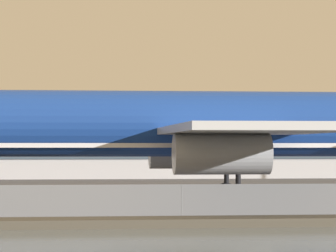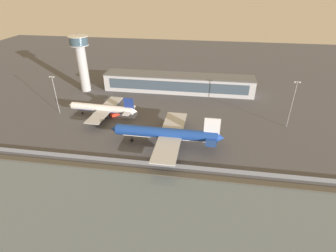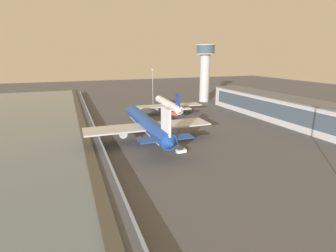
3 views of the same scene
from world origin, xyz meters
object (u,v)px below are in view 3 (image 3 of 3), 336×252
(control_tower, at_px, (205,67))
(cargo_jet_blue, at_px, (147,124))
(apron_light_mast_apron_west, at_px, (153,85))
(ops_van, at_px, (174,113))
(baggage_tug, at_px, (181,151))
(passenger_jet_white, at_px, (168,104))

(control_tower, bearing_deg, cargo_jet_blue, -41.73)
(apron_light_mast_apron_west, bearing_deg, ops_van, 1.08)
(cargo_jet_blue, bearing_deg, baggage_tug, 19.80)
(cargo_jet_blue, relative_size, ops_van, 9.94)
(cargo_jet_blue, height_order, passenger_jet_white, cargo_jet_blue)
(passenger_jet_white, xyz_separation_m, baggage_tug, (58.36, -17.81, -4.10))
(ops_van, xyz_separation_m, control_tower, (-33.46, 36.18, 21.85))
(ops_van, bearing_deg, control_tower, 132.76)
(passenger_jet_white, relative_size, control_tower, 1.06)
(ops_van, height_order, apron_light_mast_apron_west, apron_light_mast_apron_west)
(passenger_jet_white, distance_m, ops_van, 7.28)
(control_tower, xyz_separation_m, apron_light_mast_apron_west, (-0.46, -36.82, -10.45))
(ops_van, bearing_deg, cargo_jet_blue, -35.38)
(cargo_jet_blue, height_order, baggage_tug, cargo_jet_blue)
(apron_light_mast_apron_west, bearing_deg, passenger_jet_white, -0.12)
(cargo_jet_blue, distance_m, ops_van, 42.98)
(passenger_jet_white, relative_size, baggage_tug, 12.82)
(baggage_tug, bearing_deg, control_tower, 147.41)
(apron_light_mast_apron_west, bearing_deg, cargo_jet_blue, -19.31)
(baggage_tug, xyz_separation_m, ops_van, (-52.09, 18.50, 0.47))
(passenger_jet_white, height_order, baggage_tug, passenger_jet_white)
(cargo_jet_blue, xyz_separation_m, baggage_tug, (17.27, 6.22, -5.34))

